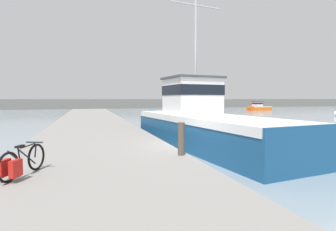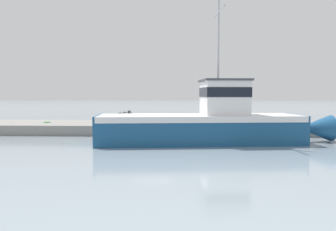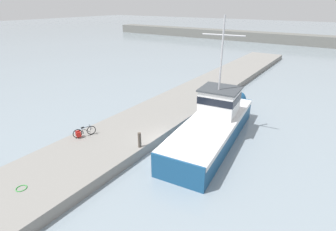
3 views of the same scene
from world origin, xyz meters
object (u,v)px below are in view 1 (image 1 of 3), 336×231
(mooring_post, at_px, (181,139))
(water_bottle_on_curb, at_px, (10,163))
(boat_white_moored, at_px, (259,107))
(fishing_boat_main, at_px, (199,122))
(bicycle_touring, at_px, (19,163))

(mooring_post, xyz_separation_m, water_bottle_on_curb, (-4.97, -0.02, -0.43))
(boat_white_moored, bearing_deg, fishing_boat_main, 134.20)
(bicycle_touring, height_order, water_bottle_on_curb, bicycle_touring)
(boat_white_moored, relative_size, bicycle_touring, 3.87)
(water_bottle_on_curb, bearing_deg, fishing_boat_main, 34.06)
(bicycle_touring, xyz_separation_m, mooring_post, (4.47, 1.20, 0.19))
(mooring_post, height_order, water_bottle_on_curb, mooring_post)
(boat_white_moored, distance_m, bicycle_touring, 57.32)
(fishing_boat_main, bearing_deg, boat_white_moored, 43.50)
(fishing_boat_main, height_order, boat_white_moored, fishing_boat_main)
(fishing_boat_main, distance_m, bicycle_touring, 10.02)
(mooring_post, bearing_deg, fishing_boat_main, 60.52)
(fishing_boat_main, relative_size, water_bottle_on_curb, 68.21)
(boat_white_moored, distance_m, mooring_post, 53.51)
(water_bottle_on_curb, bearing_deg, mooring_post, 0.25)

